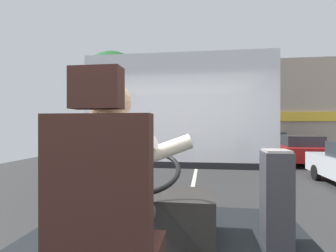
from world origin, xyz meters
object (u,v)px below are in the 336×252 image
(driver_seat, at_px, (105,230))
(fare_box, at_px, (276,198))
(steering_console, at_px, (153,213))
(parked_car_blue, at_px, (268,141))
(bus_driver, at_px, (113,182))
(parked_car_white, at_px, (250,137))
(parked_car_red, at_px, (296,148))

(driver_seat, relative_size, fare_box, 1.56)
(driver_seat, height_order, steering_console, driver_seat)
(fare_box, height_order, parked_car_blue, fare_box)
(fare_box, bearing_deg, parked_car_blue, 77.49)
(driver_seat, xyz_separation_m, bus_driver, (0.00, 0.11, 0.20))
(bus_driver, distance_m, fare_box, 1.52)
(parked_car_white, bearing_deg, driver_seat, -100.86)
(steering_console, distance_m, parked_car_white, 22.53)
(steering_console, xyz_separation_m, parked_car_white, (4.46, 22.09, -0.31))
(fare_box, relative_size, parked_car_white, 0.18)
(bus_driver, bearing_deg, driver_seat, -90.00)
(parked_car_blue, bearing_deg, steering_console, -106.02)
(bus_driver, height_order, parked_car_blue, bus_driver)
(driver_seat, height_order, bus_driver, driver_seat)
(parked_car_red, bearing_deg, bus_driver, -111.64)
(steering_console, xyz_separation_m, parked_car_red, (4.76, 10.93, -0.32))
(fare_box, relative_size, parked_car_red, 0.18)
(bus_driver, bearing_deg, parked_car_blue, 74.90)
(bus_driver, xyz_separation_m, parked_car_white, (4.46, 23.14, -0.81))
(fare_box, distance_m, parked_car_blue, 16.71)
(steering_console, bearing_deg, parked_car_blue, 73.98)
(driver_seat, bearing_deg, parked_car_blue, 74.99)
(fare_box, bearing_deg, parked_car_red, 71.34)
(bus_driver, bearing_deg, steering_console, 90.00)
(fare_box, bearing_deg, parked_car_white, 81.25)
(fare_box, distance_m, parked_car_red, 11.56)
(parked_car_white, bearing_deg, bus_driver, -100.91)
(parked_car_red, bearing_deg, parked_car_white, 91.52)
(fare_box, bearing_deg, steering_console, 179.44)
(bus_driver, bearing_deg, parked_car_red, 68.36)
(parked_car_blue, bearing_deg, driver_seat, -105.01)
(driver_seat, height_order, parked_car_red, driver_seat)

